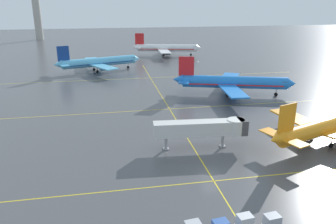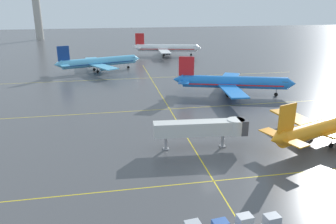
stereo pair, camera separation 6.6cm
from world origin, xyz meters
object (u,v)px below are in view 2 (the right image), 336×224
at_px(airliner_front_gate, 327,126).
at_px(control_tower, 36,6).
at_px(airliner_far_left_stand, 166,48).
at_px(baggage_cart_row_fourth, 272,221).
at_px(airliner_second_row, 233,82).
at_px(jet_bridge, 207,128).
at_px(airliner_third_row, 99,62).
at_px(baggage_cart_row_middle, 245,222).

relative_size(airliner_front_gate, control_tower, 0.79).
relative_size(airliner_far_left_stand, baggage_cart_row_fourth, 12.46).
distance_m(airliner_second_row, jet_bridge, 39.49).
height_order(baggage_cart_row_fourth, jet_bridge, jet_bridge).
relative_size(airliner_third_row, control_tower, 0.87).
xyz_separation_m(baggage_cart_row_fourth, control_tower, (-64.41, 221.69, 21.78)).
xyz_separation_m(airliner_third_row, control_tower, (-42.18, 119.27, 19.06)).
bearing_deg(jet_bridge, baggage_cart_row_middle, -95.64).
relative_size(airliner_front_gate, baggage_cart_row_fourth, 11.06).
height_order(baggage_cart_row_fourth, control_tower, control_tower).
bearing_deg(airliner_second_row, airliner_far_left_stand, 94.59).
relative_size(jet_bridge, control_tower, 0.46).
relative_size(airliner_front_gate, baggage_cart_row_middle, 11.06).
bearing_deg(baggage_cart_row_middle, airliner_front_gate, 39.80).
bearing_deg(jet_bridge, airliner_front_gate, -4.82).
bearing_deg(airliner_front_gate, control_tower, 113.80).
xyz_separation_m(airliner_front_gate, baggage_cart_row_fourth, (-23.30, -22.85, -2.42)).
relative_size(airliner_front_gate, jet_bridge, 1.72).
bearing_deg(airliner_second_row, airliner_third_row, 133.00).
height_order(airliner_second_row, airliner_far_left_stand, airliner_second_row).
bearing_deg(control_tower, baggage_cart_row_fourth, -73.80).
xyz_separation_m(jet_bridge, control_tower, (-63.43, 196.80, 18.72)).
bearing_deg(airliner_front_gate, baggage_cart_row_middle, -140.20).
relative_size(airliner_front_gate, airliner_far_left_stand, 0.89).
bearing_deg(airliner_second_row, baggage_cart_row_fourth, -106.36).
height_order(airliner_third_row, control_tower, control_tower).
distance_m(airliner_third_row, airliner_far_left_stand, 47.93).
relative_size(airliner_front_gate, airliner_second_row, 0.88).
relative_size(baggage_cart_row_middle, control_tower, 0.07).
bearing_deg(airliner_third_row, airliner_front_gate, -60.22).
xyz_separation_m(baggage_cart_row_middle, jet_bridge, (2.40, 24.28, 3.05)).
distance_m(airliner_front_gate, control_tower, 218.19).
relative_size(airliner_second_row, jet_bridge, 1.96).
relative_size(airliner_second_row, control_tower, 0.91).
bearing_deg(airliner_far_left_stand, airliner_second_row, -85.41).
height_order(airliner_second_row, control_tower, control_tower).
height_order(airliner_far_left_stand, baggage_cart_row_middle, airliner_far_left_stand).
height_order(airliner_third_row, airliner_far_left_stand, airliner_far_left_stand).
relative_size(baggage_cart_row_middle, jet_bridge, 0.16).
xyz_separation_m(airliner_second_row, jet_bridge, (-18.52, -34.87, 0.19)).
bearing_deg(airliner_third_row, airliner_second_row, -47.00).
bearing_deg(baggage_cart_row_fourth, control_tower, 106.20).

